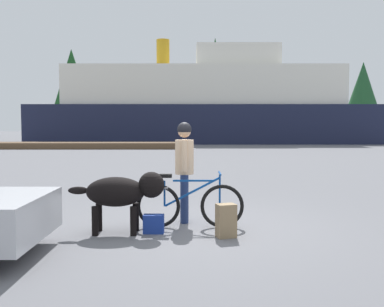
% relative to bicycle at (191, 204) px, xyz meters
% --- Properties ---
extents(ground_plane, '(160.00, 160.00, 0.00)m').
position_rel_bicycle_xyz_m(ground_plane, '(0.00, 0.01, -0.39)').
color(ground_plane, slate).
extents(bicycle, '(1.75, 0.44, 0.91)m').
position_rel_bicycle_xyz_m(bicycle, '(0.00, 0.00, 0.00)').
color(bicycle, black).
rests_on(bicycle, ground_plane).
extents(person_cyclist, '(0.32, 0.53, 1.73)m').
position_rel_bicycle_xyz_m(person_cyclist, '(-0.09, 0.45, 0.66)').
color(person_cyclist, navy).
rests_on(person_cyclist, ground_plane).
extents(dog, '(1.50, 0.54, 0.96)m').
position_rel_bicycle_xyz_m(dog, '(-1.03, -0.36, 0.26)').
color(dog, black).
rests_on(dog, ground_plane).
extents(backpack, '(0.33, 0.27, 0.50)m').
position_rel_bicycle_xyz_m(backpack, '(0.55, -0.62, -0.13)').
color(backpack, '#8C7251').
rests_on(backpack, ground_plane).
extents(handbag_pannier, '(0.32, 0.18, 0.29)m').
position_rel_bicycle_xyz_m(handbag_pannier, '(-0.56, -0.36, -0.24)').
color(handbag_pannier, navy).
rests_on(handbag_pannier, ground_plane).
extents(dock_pier, '(13.86, 2.30, 0.40)m').
position_rel_bicycle_xyz_m(dock_pier, '(-7.74, 22.64, -0.19)').
color(dock_pier, brown).
rests_on(dock_pier, ground_plane).
extents(ferry_boat, '(28.52, 7.37, 8.75)m').
position_rel_bicycle_xyz_m(ferry_boat, '(1.12, 31.51, 2.69)').
color(ferry_boat, '#191E38').
rests_on(ferry_boat, ground_plane).
extents(pine_tree_far_left, '(4.32, 4.32, 10.31)m').
position_rel_bicycle_xyz_m(pine_tree_far_left, '(-14.08, 46.00, 6.42)').
color(pine_tree_far_left, '#4C331E').
rests_on(pine_tree_far_left, ground_plane).
extents(pine_tree_center, '(3.56, 3.56, 12.00)m').
position_rel_bicycle_xyz_m(pine_tree_center, '(2.86, 48.12, 6.77)').
color(pine_tree_center, '#4C331E').
rests_on(pine_tree_center, ground_plane).
extents(pine_tree_far_right, '(4.21, 4.21, 8.87)m').
position_rel_bicycle_xyz_m(pine_tree_far_right, '(20.35, 46.56, 5.23)').
color(pine_tree_far_right, '#4C331E').
rests_on(pine_tree_far_right, ground_plane).
extents(pine_tree_mid_back, '(3.18, 3.18, 8.60)m').
position_rel_bicycle_xyz_m(pine_tree_mid_back, '(-10.25, 50.98, 5.01)').
color(pine_tree_mid_back, '#4C331E').
rests_on(pine_tree_mid_back, ground_plane).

